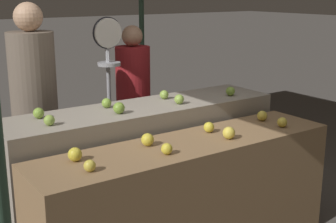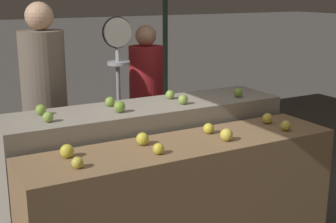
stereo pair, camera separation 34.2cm
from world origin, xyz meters
name	(u,v)px [view 2 (the right image)]	position (x,y,z in m)	size (l,w,h in m)	color
display_counter_front	(185,201)	(0.00, 0.00, 0.44)	(2.27, 0.55, 0.87)	olive
display_counter_back	(147,166)	(0.00, 0.60, 0.50)	(2.27, 0.55, 1.01)	gray
apple_front_0	(77,163)	(-0.80, -0.10, 0.91)	(0.07, 0.07, 0.07)	gold
apple_front_1	(159,149)	(-0.27, -0.11, 0.91)	(0.07, 0.07, 0.07)	gold
apple_front_2	(226,135)	(0.27, -0.10, 0.92)	(0.09, 0.09, 0.09)	yellow
apple_front_3	(286,126)	(0.80, -0.11, 0.91)	(0.08, 0.08, 0.08)	yellow
apple_front_4	(67,151)	(-0.80, 0.10, 0.92)	(0.09, 0.09, 0.09)	gold
apple_front_5	(143,139)	(-0.28, 0.10, 0.92)	(0.09, 0.09, 0.09)	gold
apple_front_6	(209,128)	(0.26, 0.10, 0.91)	(0.08, 0.08, 0.08)	gold
apple_front_7	(267,118)	(0.81, 0.11, 0.91)	(0.08, 0.08, 0.08)	yellow
apple_back_0	(48,117)	(-0.80, 0.49, 1.04)	(0.07, 0.07, 0.07)	#8EB247
apple_back_1	(120,107)	(-0.27, 0.50, 1.05)	(0.09, 0.09, 0.09)	#7AA338
apple_back_2	(183,100)	(0.27, 0.49, 1.05)	(0.08, 0.08, 0.08)	#8EB247
apple_back_3	(238,93)	(0.81, 0.49, 1.05)	(0.08, 0.08, 0.08)	#84AD3D
apple_back_4	(41,110)	(-0.80, 0.71, 1.05)	(0.08, 0.08, 0.08)	#84AD3D
apple_back_5	(110,102)	(-0.26, 0.71, 1.05)	(0.08, 0.08, 0.08)	#84AD3D
apple_back_6	(170,95)	(0.27, 0.71, 1.04)	(0.07, 0.07, 0.07)	#8EB247
produce_scale	(118,69)	(0.02, 1.20, 1.21)	(0.27, 0.20, 1.67)	#99999E
person_vendor_at_scale	(146,92)	(0.46, 1.53, 0.90)	(0.44, 0.44, 1.56)	#2D2D38
person_customer_left	(44,92)	(-0.61, 1.36, 1.04)	(0.50, 0.50, 1.80)	#2D2D38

